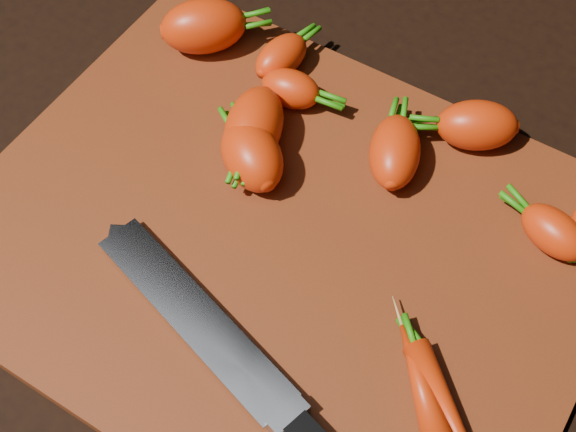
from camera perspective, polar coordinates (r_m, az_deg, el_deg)
The scene contains 13 objects.
ground at distance 0.66m, azimuth -0.46°, elevation -2.28°, with size 2.00×2.00×0.01m, color black.
cutting_board at distance 0.65m, azimuth -0.47°, elevation -1.79°, with size 0.50×0.40×0.01m, color maroon.
carrot_0 at distance 0.76m, azimuth -6.02°, elevation 13.28°, with size 0.08×0.05×0.05m, color red.
carrot_1 at distance 0.66m, azimuth -2.58°, elevation 4.33°, with size 0.07×0.05×0.05m, color red.
carrot_2 at distance 0.68m, azimuth -2.45°, elevation 6.33°, with size 0.08×0.05×0.05m, color red.
carrot_3 at distance 0.67m, azimuth 7.60°, elevation 4.54°, with size 0.07×0.04×0.04m, color red.
carrot_4 at distance 0.70m, azimuth 13.29°, elevation 6.30°, with size 0.07×0.04×0.04m, color red.
carrot_5 at distance 0.71m, azimuth 0.22°, elevation 9.02°, with size 0.05×0.03×0.03m, color red.
carrot_6 at distance 0.66m, azimuth 18.38°, elevation -1.10°, with size 0.06×0.03×0.03m, color red.
carrot_8 at distance 0.58m, azimuth 11.64°, elevation -14.18°, with size 0.12×0.02×0.02m, color red.
carrot_9 at distance 0.58m, azimuth 9.30°, elevation -11.42°, with size 0.09×0.02×0.02m, color red.
carrot_10 at distance 0.74m, azimuth -0.49°, elevation 11.25°, with size 0.06×0.03×0.03m, color red.
knife at distance 0.60m, azimuth -5.53°, elevation -8.30°, with size 0.32×0.12×0.02m.
Camera 1 is at (0.18, -0.28, 0.56)m, focal length 50.00 mm.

